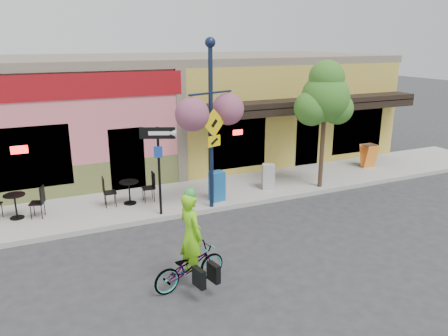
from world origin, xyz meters
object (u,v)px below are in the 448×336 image
lamp_post (211,126)px  street_tree (324,125)px  newspaper_box_blue (217,186)px  newspaper_box_grey (268,177)px  bicycle (190,266)px  building (173,107)px  one_way_sign (159,172)px  cyclist_rider (191,245)px

lamp_post → street_tree: 4.27m
newspaper_box_blue → newspaper_box_grey: 2.12m
bicycle → lamp_post: lamp_post is taller
newspaper_box_blue → newspaper_box_grey: newspaper_box_blue is taller
building → one_way_sign: (-2.65, -6.79, -0.78)m
building → bicycle: building is taller
newspaper_box_blue → building: bearing=77.5°
newspaper_box_blue → street_tree: bearing=-10.2°
building → cyclist_rider: building is taller
bicycle → street_tree: size_ratio=0.39×
lamp_post → bicycle: bearing=-138.1°
building → street_tree: street_tree is taller
street_tree → one_way_sign: bearing=-178.6°
newspaper_box_blue → street_tree: street_tree is taller
one_way_sign → street_tree: 5.94m
cyclist_rider → street_tree: street_tree is taller
building → cyclist_rider: size_ratio=9.65×
cyclist_rider → lamp_post: size_ratio=0.37×
one_way_sign → newspaper_box_blue: 2.20m
bicycle → newspaper_box_grey: (4.58, 4.54, 0.13)m
building → bicycle: (-3.14, -10.62, -1.80)m
lamp_post → one_way_sign: 2.03m
building → newspaper_box_grey: 6.47m
street_tree → bicycle: bearing=-148.0°
cyclist_rider → street_tree: (6.31, 3.97, 1.43)m
one_way_sign → newspaper_box_grey: 4.24m
bicycle → newspaper_box_blue: newspaper_box_blue is taller
cyclist_rider → newspaper_box_blue: 4.88m
one_way_sign → building: bearing=91.7°
building → one_way_sign: 7.33m
cyclist_rider → one_way_sign: size_ratio=0.71×
bicycle → newspaper_box_grey: newspaper_box_grey is taller
building → lamp_post: size_ratio=3.57×
newspaper_box_blue → one_way_sign: bearing=-175.7°
building → one_way_sign: bearing=-111.3°
lamp_post → newspaper_box_grey: bearing=-1.6°
lamp_post → newspaper_box_grey: size_ratio=5.87×
lamp_post → building: bearing=62.6°
newspaper_box_blue → cyclist_rider: bearing=-126.7°
cyclist_rider → building: bearing=-28.2°
building → cyclist_rider: bearing=-106.2°
building → newspaper_box_grey: size_ratio=20.99×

